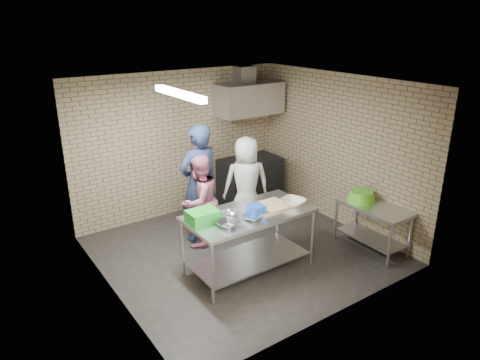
{
  "coord_description": "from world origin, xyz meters",
  "views": [
    {
      "loc": [
        -3.64,
        -5.19,
        3.58
      ],
      "look_at": [
        0.1,
        0.2,
        1.15
      ],
      "focal_mm": 33.07,
      "sensor_mm": 36.0,
      "label": 1
    }
  ],
  "objects_px": {
    "stove": "(250,180)",
    "green_basin": "(361,196)",
    "prep_table": "(249,241)",
    "woman_white": "(246,183)",
    "blue_tub": "(256,210)",
    "bottle_green": "(261,99)",
    "bottle_red": "(245,101)",
    "man_navy": "(199,184)",
    "woman_pink": "(200,201)",
    "side_counter": "(371,227)",
    "green_crate": "(203,216)"
  },
  "relations": [
    {
      "from": "bottle_green",
      "to": "green_basin",
      "type": "bearing_deg",
      "value": -90.42
    },
    {
      "from": "prep_table",
      "to": "woman_white",
      "type": "distance_m",
      "value": 1.51
    },
    {
      "from": "bottle_green",
      "to": "man_navy",
      "type": "distance_m",
      "value": 2.61
    },
    {
      "from": "man_navy",
      "to": "woman_pink",
      "type": "relative_size",
      "value": 1.29
    },
    {
      "from": "green_crate",
      "to": "bottle_green",
      "type": "relative_size",
      "value": 2.76
    },
    {
      "from": "prep_table",
      "to": "side_counter",
      "type": "bearing_deg",
      "value": -16.44
    },
    {
      "from": "stove",
      "to": "woman_pink",
      "type": "xyz_separation_m",
      "value": [
        -1.77,
        -1.05,
        0.33
      ]
    },
    {
      "from": "stove",
      "to": "prep_table",
      "type": "bearing_deg",
      "value": -126.24
    },
    {
      "from": "bottle_red",
      "to": "man_navy",
      "type": "height_order",
      "value": "bottle_red"
    },
    {
      "from": "side_counter",
      "to": "green_basin",
      "type": "distance_m",
      "value": 0.52
    },
    {
      "from": "prep_table",
      "to": "woman_white",
      "type": "bearing_deg",
      "value": 56.06
    },
    {
      "from": "side_counter",
      "to": "bottle_green",
      "type": "relative_size",
      "value": 8.0
    },
    {
      "from": "bottle_green",
      "to": "green_crate",
      "type": "bearing_deg",
      "value": -140.2
    },
    {
      "from": "side_counter",
      "to": "green_basin",
      "type": "height_order",
      "value": "green_basin"
    },
    {
      "from": "stove",
      "to": "green_basin",
      "type": "xyz_separation_m",
      "value": [
        0.43,
        -2.5,
        0.38
      ]
    },
    {
      "from": "blue_tub",
      "to": "woman_pink",
      "type": "bearing_deg",
      "value": 101.46
    },
    {
      "from": "stove",
      "to": "green_crate",
      "type": "relative_size",
      "value": 2.89
    },
    {
      "from": "side_counter",
      "to": "blue_tub",
      "type": "bearing_deg",
      "value": 165.86
    },
    {
      "from": "stove",
      "to": "woman_white",
      "type": "height_order",
      "value": "woman_white"
    },
    {
      "from": "prep_table",
      "to": "man_navy",
      "type": "distance_m",
      "value": 1.38
    },
    {
      "from": "blue_tub",
      "to": "bottle_red",
      "type": "height_order",
      "value": "bottle_red"
    },
    {
      "from": "side_counter",
      "to": "man_navy",
      "type": "distance_m",
      "value": 2.9
    },
    {
      "from": "stove",
      "to": "bottle_red",
      "type": "height_order",
      "value": "bottle_red"
    },
    {
      "from": "stove",
      "to": "man_navy",
      "type": "xyz_separation_m",
      "value": [
        -1.67,
        -0.88,
        0.55
      ]
    },
    {
      "from": "bottle_green",
      "to": "woman_white",
      "type": "relative_size",
      "value": 0.09
    },
    {
      "from": "side_counter",
      "to": "woman_white",
      "type": "distance_m",
      "value": 2.23
    },
    {
      "from": "side_counter",
      "to": "green_crate",
      "type": "height_order",
      "value": "green_crate"
    },
    {
      "from": "blue_tub",
      "to": "woman_pink",
      "type": "height_order",
      "value": "woman_pink"
    },
    {
      "from": "bottle_red",
      "to": "green_basin",
      "type": "bearing_deg",
      "value": -82.1
    },
    {
      "from": "side_counter",
      "to": "bottle_green",
      "type": "bearing_deg",
      "value": 90.0
    },
    {
      "from": "bottle_red",
      "to": "bottle_green",
      "type": "relative_size",
      "value": 1.2
    },
    {
      "from": "bottle_green",
      "to": "woman_white",
      "type": "height_order",
      "value": "bottle_green"
    },
    {
      "from": "green_crate",
      "to": "blue_tub",
      "type": "distance_m",
      "value": 0.78
    },
    {
      "from": "stove",
      "to": "bottle_green",
      "type": "bearing_deg",
      "value": 28.07
    },
    {
      "from": "bottle_red",
      "to": "bottle_green",
      "type": "distance_m",
      "value": 0.4
    },
    {
      "from": "stove",
      "to": "green_crate",
      "type": "distance_m",
      "value": 3.1
    },
    {
      "from": "blue_tub",
      "to": "woman_white",
      "type": "height_order",
      "value": "woman_white"
    },
    {
      "from": "bottle_green",
      "to": "stove",
      "type": "bearing_deg",
      "value": -151.93
    },
    {
      "from": "woman_white",
      "to": "green_basin",
      "type": "bearing_deg",
      "value": 150.73
    },
    {
      "from": "green_crate",
      "to": "man_navy",
      "type": "relative_size",
      "value": 0.21
    },
    {
      "from": "prep_table",
      "to": "woman_pink",
      "type": "xyz_separation_m",
      "value": [
        -0.19,
        1.1,
        0.31
      ]
    },
    {
      "from": "stove",
      "to": "bottle_red",
      "type": "bearing_deg",
      "value": 78.23
    },
    {
      "from": "green_crate",
      "to": "prep_table",
      "type": "bearing_deg",
      "value": -9.73
    },
    {
      "from": "blue_tub",
      "to": "green_basin",
      "type": "height_order",
      "value": "blue_tub"
    },
    {
      "from": "side_counter",
      "to": "bottle_red",
      "type": "bearing_deg",
      "value": 97.62
    },
    {
      "from": "prep_table",
      "to": "bottle_red",
      "type": "xyz_separation_m",
      "value": [
        1.63,
        2.39,
        1.56
      ]
    },
    {
      "from": "stove",
      "to": "green_crate",
      "type": "xyz_separation_m",
      "value": [
        -2.28,
        -2.03,
        0.57
      ]
    },
    {
      "from": "green_basin",
      "to": "woman_pink",
      "type": "height_order",
      "value": "woman_pink"
    },
    {
      "from": "bottle_green",
      "to": "woman_white",
      "type": "bearing_deg",
      "value": -135.81
    },
    {
      "from": "prep_table",
      "to": "green_basin",
      "type": "height_order",
      "value": "prep_table"
    }
  ]
}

